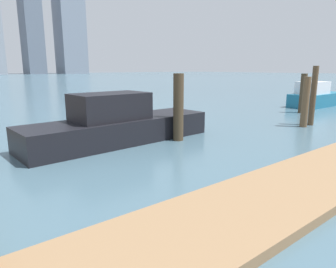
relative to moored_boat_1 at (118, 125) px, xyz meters
name	(u,v)px	position (x,y,z in m)	size (l,w,h in m)	color
ground_plane	(41,134)	(-1.68, 2.99, -0.61)	(300.00, 300.00, 0.00)	#476675
floating_dock	(332,170)	(2.45, -6.01, -0.52)	(15.28, 2.00, 0.18)	#93704C
dock_piling_0	(305,102)	(7.64, -2.55, 0.46)	(0.30, 0.30, 2.14)	brown
dock_piling_1	(178,107)	(1.79, -1.06, 0.55)	(0.36, 0.36, 2.32)	#473826
dock_piling_2	(313,96)	(8.30, -2.54, 0.68)	(0.25, 0.25, 2.58)	brown
dock_piling_4	(303,93)	(11.59, -0.35, 0.49)	(0.34, 0.34, 2.19)	#473826
moored_boat_1	(118,125)	(0.00, 0.00, 0.00)	(6.70, 2.13, 1.69)	black
moored_boat_2	(316,97)	(15.30, 0.63, 0.02)	(4.88, 1.68, 1.64)	#1E6B8C
skyline_tower_4	(29,2)	(34.13, 132.95, 28.70)	(7.12, 11.34, 58.62)	slate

